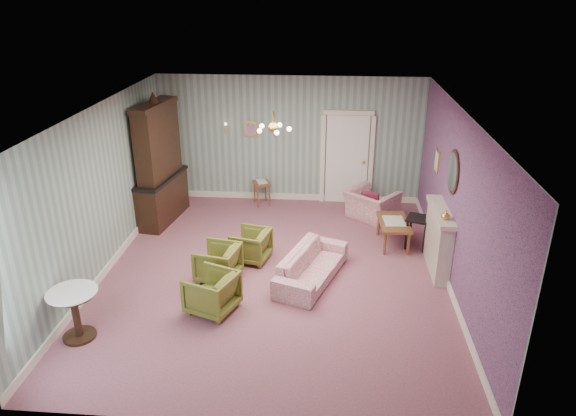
# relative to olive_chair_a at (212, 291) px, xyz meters

# --- Properties ---
(floor) EXTENTS (7.00, 7.00, 0.00)m
(floor) POSITION_rel_olive_chair_a_xyz_m (0.86, 1.21, -0.36)
(floor) COLOR #905466
(floor) RESTS_ON ground
(ceiling) EXTENTS (7.00, 7.00, 0.00)m
(ceiling) POSITION_rel_olive_chair_a_xyz_m (0.86, 1.21, 2.54)
(ceiling) COLOR white
(ceiling) RESTS_ON ground
(wall_back) EXTENTS (6.00, 0.00, 6.00)m
(wall_back) POSITION_rel_olive_chair_a_xyz_m (0.86, 4.71, 1.09)
(wall_back) COLOR gray
(wall_back) RESTS_ON ground
(wall_front) EXTENTS (6.00, 0.00, 6.00)m
(wall_front) POSITION_rel_olive_chair_a_xyz_m (0.86, -2.29, 1.09)
(wall_front) COLOR gray
(wall_front) RESTS_ON ground
(wall_left) EXTENTS (0.00, 7.00, 7.00)m
(wall_left) POSITION_rel_olive_chair_a_xyz_m (-2.14, 1.21, 1.09)
(wall_left) COLOR gray
(wall_left) RESTS_ON ground
(wall_right) EXTENTS (0.00, 7.00, 7.00)m
(wall_right) POSITION_rel_olive_chair_a_xyz_m (3.86, 1.21, 1.09)
(wall_right) COLOR gray
(wall_right) RESTS_ON ground
(wall_right_floral) EXTENTS (0.00, 7.00, 7.00)m
(wall_right_floral) POSITION_rel_olive_chair_a_xyz_m (3.85, 1.21, 1.09)
(wall_right_floral) COLOR #B75B91
(wall_right_floral) RESTS_ON ground
(door) EXTENTS (1.12, 0.12, 2.16)m
(door) POSITION_rel_olive_chair_a_xyz_m (2.16, 4.67, 0.72)
(door) COLOR white
(door) RESTS_ON floor
(olive_chair_a) EXTENTS (0.86, 0.88, 0.71)m
(olive_chair_a) POSITION_rel_olive_chair_a_xyz_m (0.00, 0.00, 0.00)
(olive_chair_a) COLOR olive
(olive_chair_a) RESTS_ON floor
(olive_chair_b) EXTENTS (0.76, 0.79, 0.70)m
(olive_chair_b) POSITION_rel_olive_chair_a_xyz_m (-0.10, 0.95, -0.01)
(olive_chair_b) COLOR olive
(olive_chair_b) RESTS_ON floor
(olive_chair_c) EXTENTS (0.73, 0.76, 0.66)m
(olive_chair_c) POSITION_rel_olive_chair_a_xyz_m (0.37, 1.68, -0.03)
(olive_chair_c) COLOR olive
(olive_chair_c) RESTS_ON floor
(sofa_chintz) EXTENTS (1.12, 1.91, 0.72)m
(sofa_chintz) POSITION_rel_olive_chair_a_xyz_m (1.52, 1.07, 0.00)
(sofa_chintz) COLOR #A24163
(sofa_chintz) RESTS_ON floor
(wingback_chair) EXTENTS (1.18, 1.13, 0.87)m
(wingback_chair) POSITION_rel_olive_chair_a_xyz_m (2.71, 3.74, 0.08)
(wingback_chair) COLOR #A24163
(wingback_chair) RESTS_ON floor
(dresser) EXTENTS (0.80, 1.69, 2.71)m
(dresser) POSITION_rel_olive_chair_a_xyz_m (-1.79, 3.34, 1.00)
(dresser) COLOR black
(dresser) RESTS_ON floor
(fireplace) EXTENTS (0.30, 1.40, 1.16)m
(fireplace) POSITION_rel_olive_chair_a_xyz_m (3.72, 1.61, 0.22)
(fireplace) COLOR beige
(fireplace) RESTS_ON floor
(mantel_vase) EXTENTS (0.15, 0.15, 0.15)m
(mantel_vase) POSITION_rel_olive_chair_a_xyz_m (3.70, 1.21, 0.88)
(mantel_vase) COLOR gold
(mantel_vase) RESTS_ON fireplace
(oval_mirror) EXTENTS (0.04, 0.76, 0.84)m
(oval_mirror) POSITION_rel_olive_chair_a_xyz_m (3.82, 1.61, 1.49)
(oval_mirror) COLOR white
(oval_mirror) RESTS_ON wall_right
(framed_print) EXTENTS (0.04, 0.34, 0.42)m
(framed_print) POSITION_rel_olive_chair_a_xyz_m (3.83, 2.96, 1.24)
(framed_print) COLOR gold
(framed_print) RESTS_ON wall_right
(coffee_table) EXTENTS (0.62, 1.03, 0.51)m
(coffee_table) POSITION_rel_olive_chair_a_xyz_m (3.05, 2.52, -0.10)
(coffee_table) COLOR brown
(coffee_table) RESTS_ON floor
(side_table_black) EXTENTS (0.55, 0.55, 0.64)m
(side_table_black) POSITION_rel_olive_chair_a_xyz_m (3.50, 2.42, -0.04)
(side_table_black) COLOR black
(side_table_black) RESTS_ON floor
(pedestal_table) EXTENTS (0.71, 0.71, 0.78)m
(pedestal_table) POSITION_rel_olive_chair_a_xyz_m (-1.79, -0.84, 0.03)
(pedestal_table) COLOR black
(pedestal_table) RESTS_ON floor
(nesting_table) EXTENTS (0.49, 0.55, 0.58)m
(nesting_table) POSITION_rel_olive_chair_a_xyz_m (0.23, 4.36, -0.06)
(nesting_table) COLOR brown
(nesting_table) RESTS_ON floor
(gilt_mirror_back) EXTENTS (0.28, 0.06, 0.36)m
(gilt_mirror_back) POSITION_rel_olive_chair_a_xyz_m (-0.04, 4.67, 1.34)
(gilt_mirror_back) COLOR gold
(gilt_mirror_back) RESTS_ON wall_back
(sconce_left) EXTENTS (0.16, 0.12, 0.30)m
(sconce_left) POSITION_rel_olive_chair_a_xyz_m (-0.59, 4.65, 1.34)
(sconce_left) COLOR gold
(sconce_left) RESTS_ON wall_back
(sconce_right) EXTENTS (0.16, 0.12, 0.30)m
(sconce_right) POSITION_rel_olive_chair_a_xyz_m (0.51, 4.65, 1.34)
(sconce_right) COLOR gold
(sconce_right) RESTS_ON wall_back
(chandelier) EXTENTS (0.56, 0.56, 0.36)m
(chandelier) POSITION_rel_olive_chair_a_xyz_m (0.86, 1.21, 2.27)
(chandelier) COLOR gold
(chandelier) RESTS_ON ceiling
(burgundy_cushion) EXTENTS (0.41, 0.28, 0.39)m
(burgundy_cushion) POSITION_rel_olive_chair_a_xyz_m (2.66, 3.59, 0.12)
(burgundy_cushion) COLOR maroon
(burgundy_cushion) RESTS_ON wingback_chair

